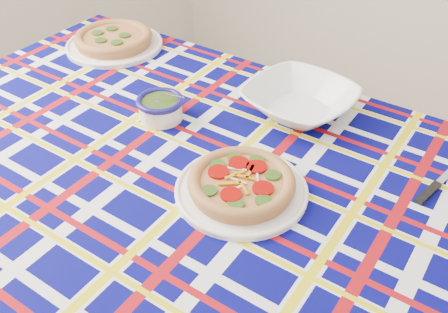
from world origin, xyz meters
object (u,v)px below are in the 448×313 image
Objects in this scene: dining_table at (191,187)px; pesto_bowl at (160,106)px; serving_bowl at (300,101)px; main_focaccia_plate at (242,183)px.

pesto_bowl is at bearing 148.55° from dining_table.
serving_bowl is at bearing 71.64° from dining_table.
dining_table is 0.20m from main_focaccia_plate.
serving_bowl is (0.29, 0.24, -0.00)m from pesto_bowl.
serving_bowl reaches higher than main_focaccia_plate.
dining_table is 5.75× the size of serving_bowl.
pesto_bowl reaches higher than main_focaccia_plate.
pesto_bowl is 0.44× the size of serving_bowl.
main_focaccia_plate is at bearing -8.25° from dining_table.
serving_bowl is (-0.05, 0.37, 0.01)m from main_focaccia_plate.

